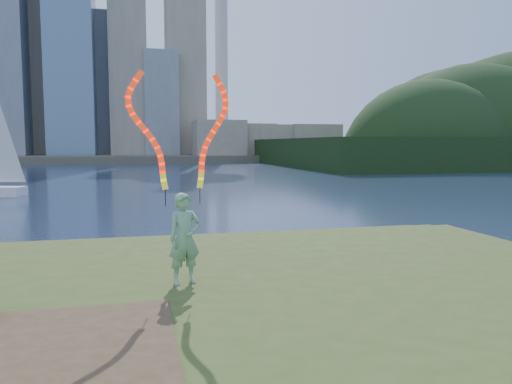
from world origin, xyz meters
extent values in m
plane|color=#18253E|center=(0.00, 0.00, 0.00)|extent=(320.00, 320.00, 0.00)
cube|color=#3A4B1A|center=(0.00, -2.50, 0.15)|extent=(20.00, 18.00, 0.30)
cube|color=#3A4B1A|center=(0.00, -2.20, 0.40)|extent=(17.00, 15.00, 0.30)
cube|color=#3A4B1A|center=(0.00, -2.00, 0.65)|extent=(14.00, 12.00, 0.30)
cube|color=#47331E|center=(-2.20, -3.20, 0.81)|extent=(3.20, 3.00, 0.02)
cube|color=#514C3B|center=(0.00, 95.00, 0.60)|extent=(320.00, 40.00, 1.20)
cylinder|color=silver|center=(18.00, 102.00, 30.20)|extent=(2.80, 2.80, 58.00)
cube|color=black|center=(55.00, 60.00, 2.00)|extent=(70.00, 42.00, 4.00)
imported|color=#15651B|center=(-0.24, -0.76, 1.60)|extent=(0.67, 0.53, 1.60)
cylinder|color=black|center=(-0.56, -0.74, 2.33)|extent=(0.02, 0.02, 0.30)
cylinder|color=black|center=(0.06, -0.57, 2.33)|extent=(0.02, 0.02, 0.30)
camera|label=1|loc=(-1.04, -9.39, 3.25)|focal=35.00mm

